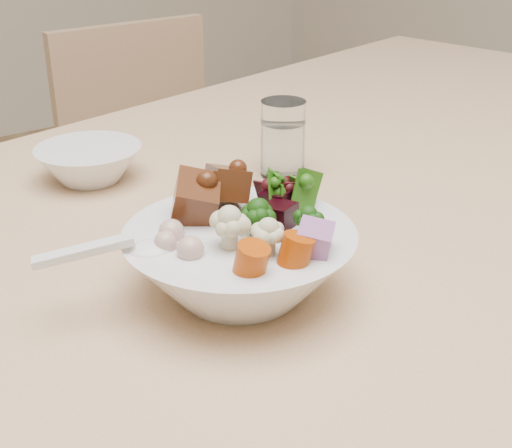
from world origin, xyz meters
The scene contains 6 objects.
dining_table centered at (0.28, 0.19, 0.71)m, with size 1.82×1.23×0.79m.
chair_far centered at (0.36, 0.94, 0.48)m, with size 0.40×0.40×0.86m.
food_bowl centered at (-0.06, 0.02, 0.83)m, with size 0.22×0.22×0.12m.
soup_spoon centered at (-0.16, 0.05, 0.85)m, with size 0.13×0.08×0.03m.
water_glass centered at (0.17, 0.24, 0.84)m, with size 0.06×0.06×0.10m.
side_bowl centered at (-0.05, 0.38, 0.81)m, with size 0.14×0.14×0.05m, color white, non-canonical shape.
Camera 1 is at (-0.42, -0.47, 1.15)m, focal length 50.00 mm.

